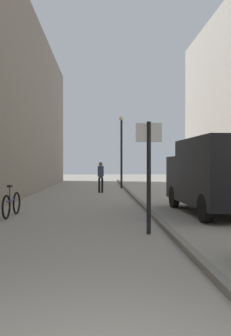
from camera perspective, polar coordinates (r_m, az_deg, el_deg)
name	(u,v)px	position (r m, az deg, el deg)	size (l,w,h in m)	color
ground_plane	(101,204)	(14.34, -2.29, -5.83)	(80.00, 80.00, 0.00)	gray
kerb_strip	(141,203)	(14.42, 4.03, -5.56)	(0.16, 40.00, 0.12)	slate
pedestrian_mid_block	(101,175)	(20.01, -2.38, -1.12)	(0.34, 0.22, 1.73)	black
delivery_van	(216,174)	(11.97, 15.85, -0.93)	(2.29, 5.09, 2.42)	black
street_sign_post	(149,167)	(8.24, 5.35, 0.10)	(0.60, 0.10, 2.60)	black
lamp_post	(121,147)	(23.60, 0.96, 3.34)	(0.28, 0.28, 4.76)	black
bicycle_leaning	(12,204)	(11.45, -16.31, -5.60)	(0.15, 1.77, 0.98)	black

